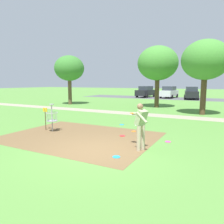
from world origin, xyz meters
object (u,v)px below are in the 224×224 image
object	(u,v)px
tree_mid_left	(205,60)
parked_car_leftmost	(146,92)
frisbee_scattered_a	(116,157)
parked_car_center_right	(191,93)
frisbee_mid_grass	(137,125)
disc_golf_basket	(51,116)
frisbee_far_right	(122,136)
parked_car_center_left	(169,92)
frisbee_near_basket	(168,142)
frisbee_far_left	(134,131)
frisbee_by_tee	(122,125)
tree_near_right	(158,63)
tree_near_left	(69,69)
player_throwing	(141,124)

from	to	relation	value
tree_mid_left	parked_car_leftmost	world-z (taller)	tree_mid_left
frisbee_scattered_a	parked_car_center_right	world-z (taller)	parked_car_center_right
parked_car_leftmost	parked_car_center_right	xyz separation A→B (m)	(7.33, -1.04, 0.00)
frisbee_mid_grass	parked_car_center_right	bearing A→B (deg)	89.84
disc_golf_basket	frisbee_far_right	bearing A→B (deg)	12.25
tree_mid_left	frisbee_mid_grass	bearing A→B (deg)	-115.00
parked_car_center_right	parked_car_center_left	bearing A→B (deg)	161.85
frisbee_mid_grass	frisbee_near_basket	bearing A→B (deg)	-47.36
frisbee_near_basket	frisbee_scattered_a	xyz separation A→B (m)	(-1.08, -2.63, 0.00)
frisbee_far_left	parked_car_center_left	xyz separation A→B (m)	(-3.85, 24.45, 0.91)
frisbee_by_tee	parked_car_center_left	bearing A→B (deg)	96.37
tree_mid_left	tree_near_right	bearing A→B (deg)	145.41
frisbee_mid_grass	frisbee_far_left	world-z (taller)	same
parked_car_center_right	frisbee_mid_grass	bearing A→B (deg)	-90.16
frisbee_mid_grass	parked_car_center_right	distance (m)	21.83
tree_near_right	parked_car_center_right	world-z (taller)	tree_near_right
disc_golf_basket	frisbee_far_right	distance (m)	3.74
frisbee_near_basket	frisbee_far_right	world-z (taller)	same
tree_near_left	parked_car_center_left	bearing A→B (deg)	63.72
frisbee_near_basket	tree_near_left	world-z (taller)	tree_near_left
frisbee_by_tee	frisbee_far_left	bearing A→B (deg)	-45.40
disc_golf_basket	frisbee_mid_grass	world-z (taller)	disc_golf_basket
tree_mid_left	player_throwing	bearing A→B (deg)	-96.43
disc_golf_basket	parked_car_leftmost	world-z (taller)	parked_car_leftmost
frisbee_mid_grass	parked_car_center_right	xyz separation A→B (m)	(0.06, 21.81, 0.91)
tree_near_right	tree_mid_left	bearing A→B (deg)	-34.59
tree_mid_left	frisbee_by_tee	bearing A→B (deg)	-120.16
frisbee_far_left	tree_near_right	world-z (taller)	tree_near_right
parked_car_center_left	tree_mid_left	bearing A→B (deg)	-69.15
frisbee_near_basket	tree_near_right	size ratio (longest dim) A/B	0.04
frisbee_scattered_a	frisbee_far_left	bearing A→B (deg)	103.45
frisbee_by_tee	parked_car_leftmost	size ratio (longest dim) A/B	0.06
player_throwing	tree_near_left	distance (m)	17.62
disc_golf_basket	parked_car_center_right	xyz separation A→B (m)	(3.34, 25.16, 0.17)
disc_golf_basket	player_throwing	size ratio (longest dim) A/B	0.81
player_throwing	parked_car_center_left	distance (m)	27.59
tree_mid_left	tree_near_left	bearing A→B (deg)	174.18
parked_car_center_left	frisbee_far_right	bearing A→B (deg)	-81.69
frisbee_by_tee	frisbee_scattered_a	bearing A→B (deg)	-66.70
disc_golf_basket	player_throwing	distance (m)	5.10
frisbee_far_right	parked_car_center_left	bearing A→B (deg)	98.31
tree_near_left	frisbee_near_basket	bearing A→B (deg)	-37.56
disc_golf_basket	parked_car_center_left	world-z (taller)	parked_car_center_left
tree_near_left	tree_mid_left	distance (m)	13.97
player_throwing	frisbee_scattered_a	xyz separation A→B (m)	(-0.44, -1.06, -0.98)
parked_car_center_left	parked_car_leftmost	bearing A→B (deg)	-178.49
frisbee_near_basket	tree_near_left	xyz separation A→B (m)	(-13.35, 10.27, 3.95)
disc_golf_basket	tree_near_left	world-z (taller)	tree_near_left
frisbee_far_left	tree_near_right	distance (m)	11.81
frisbee_near_basket	frisbee_scattered_a	distance (m)	2.84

